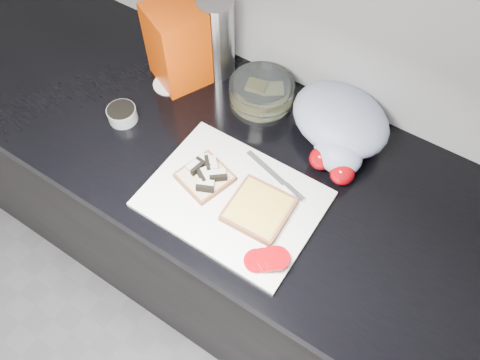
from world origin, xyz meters
The scene contains 14 objects.
base_cabinet centered at (0.00, 1.20, 0.43)m, with size 3.50×0.60×0.86m, color black.
countertop centered at (0.00, 1.20, 0.88)m, with size 3.50×0.64×0.04m, color black.
cutting_board centered at (0.12, 1.07, 0.91)m, with size 0.40×0.30×0.01m, color white.
bread_left centered at (0.03, 1.08, 0.92)m, with size 0.14×0.14×0.03m.
bread_right centered at (0.19, 1.08, 0.92)m, with size 0.15×0.15×0.02m.
tomato_slices centered at (0.27, 0.98, 0.92)m, with size 0.10×0.09×0.02m.
knife centered at (0.19, 1.17, 0.91)m, with size 0.19×0.06×0.01m.
seed_tub centered at (-0.27, 1.12, 0.92)m, with size 0.08×0.08×0.04m.
tub_lid centered at (-0.25, 1.29, 0.90)m, with size 0.09×0.09×0.01m, color white.
glass_bowl centered at (0.01, 1.38, 0.94)m, with size 0.17×0.17×0.07m.
bread_bag centered at (-0.24, 1.34, 1.01)m, with size 0.14×0.13×0.22m, color #F15004.
steel_canister centered at (-0.16, 1.42, 1.01)m, with size 0.09×0.09×0.23m, color #A2A1A6.
grocery_bag centered at (0.23, 1.38, 0.96)m, with size 0.31×0.29×0.12m.
whole_tomatoes centered at (0.27, 1.27, 0.93)m, with size 0.12×0.07×0.06m.
Camera 1 is at (0.44, 0.60, 1.85)m, focal length 35.00 mm.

